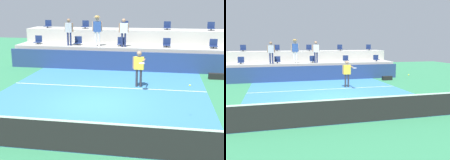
% 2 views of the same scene
% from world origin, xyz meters
% --- Properties ---
extents(ground_plane, '(40.00, 40.00, 0.00)m').
position_xyz_m(ground_plane, '(0.00, 0.00, 0.00)').
color(ground_plane, '#2D754C').
extents(court_inner_paint, '(9.00, 10.00, 0.01)m').
position_xyz_m(court_inner_paint, '(0.00, 1.00, 0.00)').
color(court_inner_paint, teal).
rests_on(court_inner_paint, ground_plane).
extents(court_service_line, '(9.00, 0.06, 0.00)m').
position_xyz_m(court_service_line, '(0.00, 2.40, 0.01)').
color(court_service_line, white).
rests_on(court_service_line, ground_plane).
extents(tennis_net, '(10.48, 0.08, 1.07)m').
position_xyz_m(tennis_net, '(0.00, -4.00, 0.50)').
color(tennis_net, black).
rests_on(tennis_net, ground_plane).
extents(sponsor_backboard, '(13.00, 0.16, 1.10)m').
position_xyz_m(sponsor_backboard, '(0.00, 6.00, 0.55)').
color(sponsor_backboard, navy).
rests_on(sponsor_backboard, ground_plane).
extents(seating_tier_lower, '(13.00, 1.80, 1.25)m').
position_xyz_m(seating_tier_lower, '(0.00, 7.30, 0.62)').
color(seating_tier_lower, '#ADAAA3').
rests_on(seating_tier_lower, ground_plane).
extents(seating_tier_upper, '(13.00, 1.80, 2.10)m').
position_xyz_m(seating_tier_upper, '(0.00, 9.10, 1.05)').
color(seating_tier_upper, '#ADAAA3').
rests_on(seating_tier_upper, ground_plane).
extents(stadium_chair_lower_far_left, '(0.44, 0.40, 0.52)m').
position_xyz_m(stadium_chair_lower_far_left, '(-5.30, 7.23, 1.46)').
color(stadium_chair_lower_far_left, '#2D2D33').
rests_on(stadium_chair_lower_far_left, seating_tier_lower).
extents(stadium_chair_lower_left, '(0.44, 0.40, 0.52)m').
position_xyz_m(stadium_chair_lower_left, '(-2.71, 7.23, 1.46)').
color(stadium_chair_lower_left, '#2D2D33').
rests_on(stadium_chair_lower_left, seating_tier_lower).
extents(stadium_chair_lower_center, '(0.44, 0.40, 0.52)m').
position_xyz_m(stadium_chair_lower_center, '(-0.02, 7.23, 1.46)').
color(stadium_chair_lower_center, '#2D2D33').
rests_on(stadium_chair_lower_center, seating_tier_lower).
extents(stadium_chair_lower_right, '(0.44, 0.40, 0.52)m').
position_xyz_m(stadium_chair_lower_right, '(2.69, 7.23, 1.46)').
color(stadium_chair_lower_right, '#2D2D33').
rests_on(stadium_chair_lower_right, seating_tier_lower).
extents(stadium_chair_lower_far_right, '(0.44, 0.40, 0.52)m').
position_xyz_m(stadium_chair_lower_far_right, '(5.34, 7.23, 1.46)').
color(stadium_chair_lower_far_right, '#2D2D33').
rests_on(stadium_chair_lower_far_right, seating_tier_lower).
extents(stadium_chair_upper_far_left, '(0.44, 0.40, 0.52)m').
position_xyz_m(stadium_chair_upper_far_left, '(-5.31, 9.03, 2.31)').
color(stadium_chair_upper_far_left, '#2D2D33').
rests_on(stadium_chair_upper_far_left, seating_tier_upper).
extents(stadium_chair_upper_left, '(0.44, 0.40, 0.52)m').
position_xyz_m(stadium_chair_upper_left, '(-2.69, 9.03, 2.31)').
color(stadium_chair_upper_left, '#2D2D33').
rests_on(stadium_chair_upper_left, seating_tier_upper).
extents(stadium_chair_upper_center, '(0.44, 0.40, 0.52)m').
position_xyz_m(stadium_chair_upper_center, '(-0.04, 9.03, 2.31)').
color(stadium_chair_upper_center, '#2D2D33').
rests_on(stadium_chair_upper_center, seating_tier_upper).
extents(stadium_chair_upper_right, '(0.44, 0.40, 0.52)m').
position_xyz_m(stadium_chair_upper_right, '(2.68, 9.03, 2.31)').
color(stadium_chair_upper_right, '#2D2D33').
rests_on(stadium_chair_upper_right, seating_tier_upper).
extents(stadium_chair_upper_far_right, '(0.44, 0.40, 0.52)m').
position_xyz_m(stadium_chair_upper_far_right, '(5.38, 9.03, 2.31)').
color(stadium_chair_upper_far_right, '#2D2D33').
rests_on(stadium_chair_upper_far_right, seating_tier_upper).
extents(tennis_player, '(0.63, 1.21, 1.69)m').
position_xyz_m(tennis_player, '(1.46, 2.72, 1.03)').
color(tennis_player, '#2D2D33').
rests_on(tennis_player, ground_plane).
extents(spectator_in_grey, '(0.57, 0.25, 1.61)m').
position_xyz_m(spectator_in_grey, '(-3.14, 6.85, 2.21)').
color(spectator_in_grey, navy).
rests_on(spectator_in_grey, seating_tier_lower).
extents(spectator_with_hat, '(0.61, 0.48, 1.81)m').
position_xyz_m(spectator_with_hat, '(-1.40, 6.85, 2.37)').
color(spectator_with_hat, white).
rests_on(spectator_with_hat, seating_tier_lower).
extents(spectator_in_white, '(0.58, 0.28, 1.65)m').
position_xyz_m(spectator_in_white, '(0.18, 6.85, 2.24)').
color(spectator_in_white, navy).
rests_on(spectator_in_white, seating_tier_lower).
extents(tennis_ball, '(0.07, 0.07, 0.07)m').
position_xyz_m(tennis_ball, '(3.45, -1.18, 1.23)').
color(tennis_ball, '#CCE033').
extents(equipment_bag, '(0.76, 0.28, 0.30)m').
position_xyz_m(equipment_bag, '(5.24, 4.87, 0.15)').
color(equipment_bag, black).
rests_on(equipment_bag, ground_plane).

